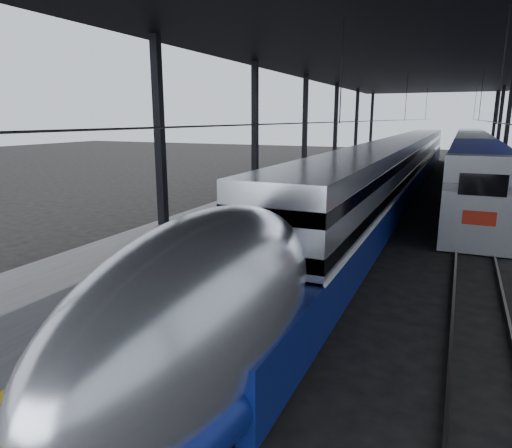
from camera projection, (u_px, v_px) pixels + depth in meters
The scene contains 7 objects.
ground at pixel (227, 308), 13.88m from camera, with size 160.00×160.00×0.00m, color black.
platform at pixel (312, 191), 32.94m from camera, with size 6.00×80.00×1.00m, color #4C4C4F.
yellow_strip at pixel (351, 186), 31.72m from camera, with size 0.30×80.00×0.01m, color gold.
rails at pixel (429, 205), 29.87m from camera, with size 6.52×80.00×0.16m.
canopy at pixel (398, 62), 28.85m from camera, with size 18.00×75.00×9.47m.
tgv_train at pixel (398, 170), 33.00m from camera, with size 2.90×65.20×4.15m.
second_train at pixel (471, 157), 42.84m from camera, with size 3.01×56.05×4.15m.
Camera 1 is at (6.06, -11.46, 5.64)m, focal length 32.00 mm.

